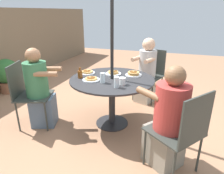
# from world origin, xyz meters

# --- Properties ---
(ground_plane) EXTENTS (12.00, 12.00, 0.00)m
(ground_plane) POSITION_xyz_m (0.00, 0.00, 0.00)
(ground_plane) COLOR #9E7051
(patio_table) EXTENTS (1.20, 1.20, 0.73)m
(patio_table) POSITION_xyz_m (0.00, 0.00, 0.60)
(patio_table) COLOR #28282B
(patio_table) RESTS_ON ground
(umbrella_pole) EXTENTS (0.04, 0.04, 2.44)m
(umbrella_pole) POSITION_xyz_m (0.00, 0.00, 1.22)
(umbrella_pole) COLOR black
(umbrella_pole) RESTS_ON ground
(patio_chair_north) EXTENTS (0.59, 0.59, 0.95)m
(patio_chair_north) POSITION_xyz_m (1.17, -0.38, 0.54)
(patio_chair_north) COLOR #333833
(patio_chair_north) RESTS_ON ground
(diner_north) EXTENTS (0.52, 0.43, 1.19)m
(diner_north) POSITION_xyz_m (1.00, -0.32, 0.56)
(diner_north) COLOR beige
(diner_north) RESTS_ON ground
(patio_chair_east) EXTENTS (0.60, 0.60, 0.95)m
(patio_chair_east) POSITION_xyz_m (-0.42, 1.16, 0.54)
(patio_chair_east) COLOR #333833
(patio_chair_east) RESTS_ON ground
(diner_east) EXTENTS (0.45, 0.54, 1.17)m
(diner_east) POSITION_xyz_m (-0.36, 0.98, 0.54)
(diner_east) COLOR slate
(diner_east) RESTS_ON ground
(patio_chair_south) EXTENTS (0.66, 0.66, 0.95)m
(patio_chair_south) POSITION_xyz_m (-0.74, -0.98, 0.54)
(patio_chair_south) COLOR #333833
(patio_chair_south) RESTS_ON ground
(diner_south) EXTENTS (0.56, 0.59, 1.15)m
(diner_south) POSITION_xyz_m (-0.63, -0.84, 0.53)
(diner_south) COLOR gray
(diner_south) RESTS_ON ground
(pancake_plate_a) EXTENTS (0.24, 0.24, 0.05)m
(pancake_plate_a) POSITION_xyz_m (-0.17, 0.25, 0.74)
(pancake_plate_a) COLOR white
(pancake_plate_a) RESTS_ON patio_table
(pancake_plate_b) EXTENTS (0.24, 0.24, 0.05)m
(pancake_plate_b) POSITION_xyz_m (0.11, 0.44, 0.74)
(pancake_plate_b) COLOR white
(pancake_plate_b) RESTS_ON patio_table
(pancake_plate_c) EXTENTS (0.24, 0.24, 0.06)m
(pancake_plate_c) POSITION_xyz_m (0.20, 0.05, 0.75)
(pancake_plate_c) COLOR white
(pancake_plate_c) RESTS_ON patio_table
(pancake_plate_d) EXTENTS (0.24, 0.24, 0.07)m
(pancake_plate_d) POSITION_xyz_m (0.24, -0.25, 0.75)
(pancake_plate_d) COLOR white
(pancake_plate_d) RESTS_ON patio_table
(syrup_bottle) EXTENTS (0.09, 0.07, 0.15)m
(syrup_bottle) POSITION_xyz_m (-0.12, 0.44, 0.79)
(syrup_bottle) COLOR brown
(syrup_bottle) RESTS_ON patio_table
(coffee_cup) EXTENTS (0.09, 0.09, 0.09)m
(coffee_cup) POSITION_xyz_m (-0.19, -0.21, 0.77)
(coffee_cup) COLOR white
(coffee_cup) RESTS_ON patio_table
(drinking_glass_a) EXTENTS (0.07, 0.07, 0.14)m
(drinking_glass_a) POSITION_xyz_m (-0.21, 0.06, 0.80)
(drinking_glass_a) COLOR silver
(drinking_glass_a) RESTS_ON patio_table
(drinking_glass_b) EXTENTS (0.07, 0.07, 0.14)m
(drinking_glass_b) POSITION_xyz_m (-0.31, -0.17, 0.80)
(drinking_glass_b) COLOR silver
(drinking_glass_b) RESTS_ON patio_table
(potted_shrub) EXTENTS (0.52, 0.52, 0.71)m
(potted_shrub) POSITION_xyz_m (0.52, 2.51, 0.39)
(potted_shrub) COLOR brown
(potted_shrub) RESTS_ON ground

